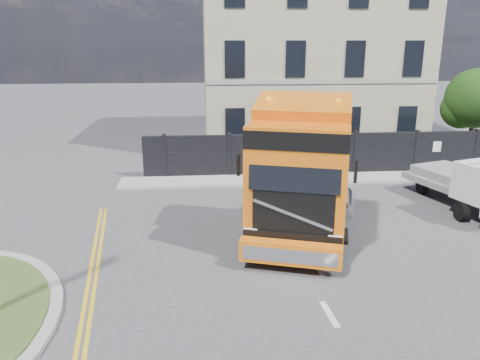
{
  "coord_description": "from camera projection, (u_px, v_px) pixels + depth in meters",
  "views": [
    {
      "loc": [
        -0.23,
        -12.26,
        6.22
      ],
      "look_at": [
        0.96,
        2.41,
        1.8
      ],
      "focal_mm": 35.0,
      "sensor_mm": 36.0,
      "label": 1
    }
  ],
  "objects": [
    {
      "name": "ground",
      "position": [
        214.0,
        264.0,
        13.51
      ],
      "size": [
        120.0,
        120.0,
        0.0
      ],
      "primitive_type": "plane",
      "color": "#424244",
      "rests_on": "ground"
    },
    {
      "name": "hoarding_fence",
      "position": [
        345.0,
        154.0,
        22.33
      ],
      "size": [
        18.8,
        0.25,
        2.0
      ],
      "color": "black",
      "rests_on": "ground"
    },
    {
      "name": "georgian_building",
      "position": [
        304.0,
        48.0,
        28.07
      ],
      "size": [
        12.3,
        10.3,
        12.8
      ],
      "color": "#B5AC8F",
      "rests_on": "ground"
    },
    {
      "name": "tree",
      "position": [
        472.0,
        101.0,
        25.3
      ],
      "size": [
        3.2,
        3.2,
        4.8
      ],
      "color": "#382619",
      "rests_on": "ground"
    },
    {
      "name": "pavement_far",
      "position": [
        338.0,
        178.0,
        21.69
      ],
      "size": [
        20.0,
        1.6,
        0.12
      ],
      "primitive_type": "cube",
      "color": "gray",
      "rests_on": "ground"
    },
    {
      "name": "truck",
      "position": [
        301.0,
        179.0,
        14.74
      ],
      "size": [
        4.89,
        8.0,
        4.5
      ],
      "rotation": [
        0.0,
        0.0,
        -0.3
      ],
      "color": "black",
      "rests_on": "ground"
    }
  ]
}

